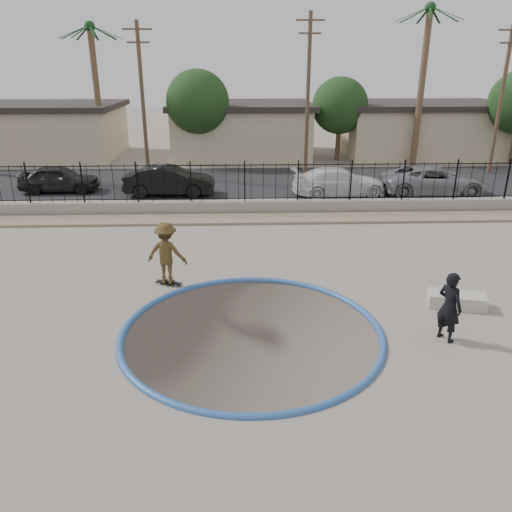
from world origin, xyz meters
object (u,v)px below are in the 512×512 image
(skateboard, at_px, (169,283))
(car_d, at_px, (434,180))
(concrete_ledge, at_px, (457,300))
(car_a, at_px, (59,179))
(car_c, at_px, (339,182))
(skater, at_px, (167,256))
(car_b, at_px, (169,181))
(videographer, at_px, (449,307))

(skateboard, relative_size, car_d, 0.16)
(concrete_ledge, bearing_deg, skateboard, 167.84)
(skateboard, relative_size, concrete_ledge, 0.56)
(skateboard, distance_m, car_a, 14.70)
(concrete_ledge, distance_m, car_c, 13.14)
(skater, relative_size, skateboard, 2.23)
(car_c, distance_m, car_d, 5.11)
(car_b, bearing_deg, car_c, -91.17)
(skater, xyz_separation_m, car_d, (12.81, 11.22, -0.19))
(skater, distance_m, car_c, 13.61)
(car_a, xyz_separation_m, car_c, (15.22, -1.38, 0.01))
(videographer, distance_m, car_d, 15.80)
(skater, bearing_deg, car_d, -125.20)
(skateboard, distance_m, car_b, 11.75)
(concrete_ledge, height_order, car_c, car_c)
(skater, distance_m, car_b, 11.72)
(skateboard, distance_m, videographer, 8.50)
(skateboard, relative_size, videographer, 0.48)
(skater, height_order, car_a, skater)
(videographer, xyz_separation_m, car_d, (5.20, 14.92, -0.13))
(concrete_ledge, bearing_deg, skater, 167.84)
(skateboard, xyz_separation_m, concrete_ledge, (8.67, -1.87, 0.14))
(videographer, xyz_separation_m, car_c, (0.09, 14.92, -0.18))
(skater, xyz_separation_m, skateboard, (0.00, -0.00, -0.94))
(skateboard, height_order, car_b, car_b)
(car_c, relative_size, car_d, 0.90)
(concrete_ledge, xyz_separation_m, car_b, (-10.06, 13.51, 0.62))
(car_b, height_order, car_c, car_b)
(skater, distance_m, car_a, 14.68)
(skater, xyz_separation_m, car_c, (7.70, 11.22, -0.24))
(videographer, distance_m, car_c, 14.92)
(car_c, xyz_separation_m, car_d, (5.11, 0.00, 0.05))
(skateboard, height_order, car_a, car_a)
(car_b, relative_size, car_c, 0.95)
(skater, bearing_deg, videographer, 167.65)
(videographer, height_order, car_a, videographer)
(car_a, height_order, car_c, car_c)
(concrete_ledge, distance_m, car_b, 16.85)
(skateboard, bearing_deg, car_b, 116.20)
(skateboard, xyz_separation_m, videographer, (7.61, -3.70, 0.88))
(car_b, bearing_deg, skateboard, -171.72)
(skateboard, bearing_deg, videographer, -6.53)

